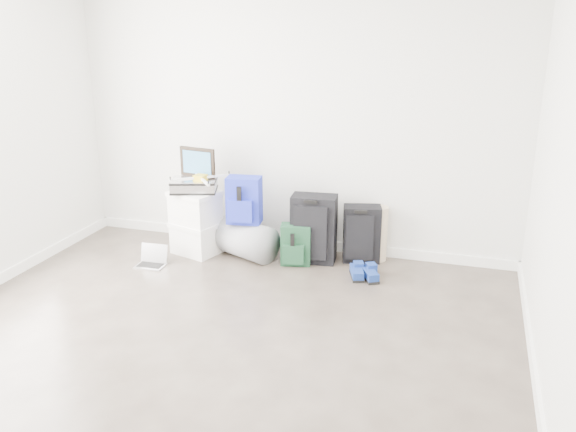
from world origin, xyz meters
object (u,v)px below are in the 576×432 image
(large_suitcase, at_px, (314,229))
(duffel_bag, at_px, (246,239))
(boxes_stack, at_px, (196,222))
(briefcase, at_px, (194,185))
(carry_on, at_px, (362,234))
(laptop, at_px, (152,260))

(large_suitcase, bearing_deg, duffel_bag, -177.16)
(boxes_stack, distance_m, briefcase, 0.38)
(boxes_stack, height_order, large_suitcase, large_suitcase)
(boxes_stack, xyz_separation_m, briefcase, (0.00, 0.00, 0.38))
(briefcase, bearing_deg, carry_on, -8.43)
(briefcase, relative_size, large_suitcase, 0.65)
(laptop, bearing_deg, large_suitcase, 18.77)
(laptop, bearing_deg, duffel_bag, 28.10)
(boxes_stack, bearing_deg, laptop, -105.35)
(duffel_bag, bearing_deg, laptop, -124.95)
(briefcase, relative_size, laptop, 1.54)
(large_suitcase, height_order, carry_on, large_suitcase)
(boxes_stack, bearing_deg, briefcase, 17.32)
(briefcase, distance_m, carry_on, 1.71)
(boxes_stack, relative_size, large_suitcase, 0.97)
(boxes_stack, xyz_separation_m, carry_on, (1.63, 0.27, -0.05))
(boxes_stack, height_order, briefcase, briefcase)
(boxes_stack, height_order, laptop, boxes_stack)
(boxes_stack, distance_m, large_suitcase, 1.19)
(carry_on, bearing_deg, large_suitcase, -177.41)
(large_suitcase, bearing_deg, carry_on, 11.43)
(briefcase, bearing_deg, laptop, -140.33)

